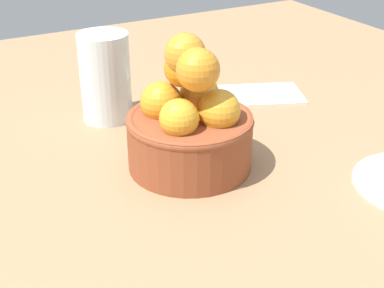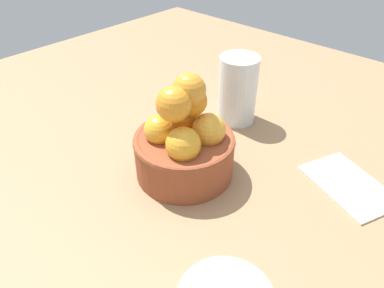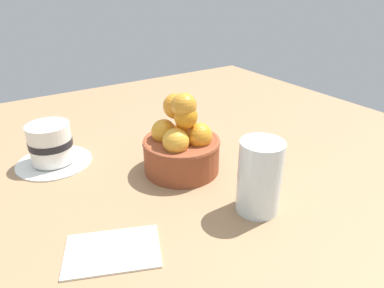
% 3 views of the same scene
% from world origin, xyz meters
% --- Properties ---
extents(ground_plane, '(1.14, 1.12, 0.05)m').
position_xyz_m(ground_plane, '(0.00, 0.00, -0.02)').
color(ground_plane, '#997551').
extents(terracotta_bowl, '(0.13, 0.13, 0.14)m').
position_xyz_m(terracotta_bowl, '(0.00, 0.00, 0.05)').
color(terracotta_bowl, brown).
rests_on(terracotta_bowl, ground_plane).
extents(water_glass, '(0.06, 0.06, 0.11)m').
position_xyz_m(water_glass, '(-0.03, 0.16, 0.05)').
color(water_glass, silver).
rests_on(water_glass, ground_plane).
extents(folded_napkin, '(0.14, 0.11, 0.01)m').
position_xyz_m(folded_napkin, '(0.18, 0.13, 0.00)').
color(folded_napkin, white).
rests_on(folded_napkin, ground_plane).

